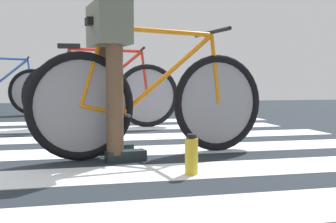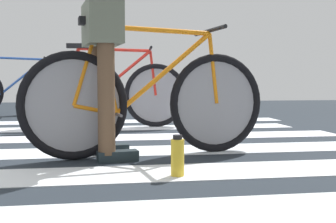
{
  "view_description": "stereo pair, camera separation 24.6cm",
  "coord_description": "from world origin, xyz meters",
  "px_view_note": "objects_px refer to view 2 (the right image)",
  "views": [
    {
      "loc": [
        0.17,
        -3.7,
        0.54
      ],
      "look_at": [
        0.92,
        -0.4,
        0.3
      ],
      "focal_mm": 44.73,
      "sensor_mm": 36.0,
      "label": 1
    },
    {
      "loc": [
        0.41,
        -3.7,
        0.54
      ],
      "look_at": [
        0.92,
        -0.4,
        0.3
      ],
      "focal_mm": 44.73,
      "sensor_mm": 36.0,
      "label": 2
    }
  ],
  "objects_px": {
    "bicycle_2_of_3": "(110,93)",
    "bicycle_3_of_3": "(14,90)",
    "water_bottle": "(178,157)",
    "cyclist_1_of_3": "(103,58)",
    "bicycle_1_of_3": "(148,100)"
  },
  "relations": [
    {
      "from": "bicycle_3_of_3",
      "to": "water_bottle",
      "type": "xyz_separation_m",
      "value": [
        1.76,
        -4.52,
        -0.28
      ]
    },
    {
      "from": "bicycle_1_of_3",
      "to": "bicycle_3_of_3",
      "type": "height_order",
      "value": "same"
    },
    {
      "from": "bicycle_1_of_3",
      "to": "water_bottle",
      "type": "height_order",
      "value": "bicycle_1_of_3"
    },
    {
      "from": "bicycle_2_of_3",
      "to": "bicycle_3_of_3",
      "type": "relative_size",
      "value": 1.01
    },
    {
      "from": "cyclist_1_of_3",
      "to": "water_bottle",
      "type": "distance_m",
      "value": 0.91
    },
    {
      "from": "bicycle_3_of_3",
      "to": "bicycle_2_of_3",
      "type": "bearing_deg",
      "value": -62.64
    },
    {
      "from": "bicycle_3_of_3",
      "to": "water_bottle",
      "type": "relative_size",
      "value": 7.58
    },
    {
      "from": "cyclist_1_of_3",
      "to": "water_bottle",
      "type": "xyz_separation_m",
      "value": [
        0.39,
        -0.6,
        -0.56
      ]
    },
    {
      "from": "bicycle_2_of_3",
      "to": "bicycle_3_of_3",
      "type": "height_order",
      "value": "same"
    },
    {
      "from": "water_bottle",
      "to": "bicycle_3_of_3",
      "type": "bearing_deg",
      "value": 111.26
    },
    {
      "from": "bicycle_3_of_3",
      "to": "water_bottle",
      "type": "height_order",
      "value": "bicycle_3_of_3"
    },
    {
      "from": "bicycle_2_of_3",
      "to": "bicycle_3_of_3",
      "type": "xyz_separation_m",
      "value": [
        -1.43,
        2.0,
        0.0
      ]
    },
    {
      "from": "cyclist_1_of_3",
      "to": "bicycle_3_of_3",
      "type": "xyz_separation_m",
      "value": [
        -1.36,
        3.91,
        -0.28
      ]
    },
    {
      "from": "cyclist_1_of_3",
      "to": "bicycle_2_of_3",
      "type": "xyz_separation_m",
      "value": [
        0.07,
        1.91,
        -0.28
      ]
    },
    {
      "from": "cyclist_1_of_3",
      "to": "bicycle_2_of_3",
      "type": "relative_size",
      "value": 0.6
    }
  ]
}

